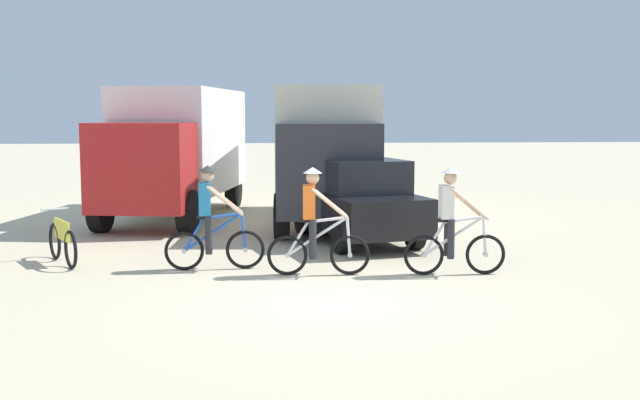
# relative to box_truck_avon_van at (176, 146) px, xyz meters

# --- Properties ---
(ground_plane) EXTENTS (120.00, 120.00, 0.00)m
(ground_plane) POSITION_rel_box_truck_avon_van_xyz_m (3.22, -9.23, -1.87)
(ground_plane) COLOR beige
(box_truck_avon_van) EXTENTS (3.45, 7.05, 3.35)m
(box_truck_avon_van) POSITION_rel_box_truck_avon_van_xyz_m (0.00, 0.00, 0.00)
(box_truck_avon_van) COLOR white
(box_truck_avon_van) RESTS_ON ground
(box_truck_cream_rv) EXTENTS (2.84, 6.90, 3.35)m
(box_truck_cream_rv) POSITION_rel_box_truck_avon_van_xyz_m (3.85, -1.16, 0.00)
(box_truck_cream_rv) COLOR beige
(box_truck_cream_rv) RESTS_ON ground
(sedan_parked) EXTENTS (2.70, 4.50, 1.76)m
(sedan_parked) POSITION_rel_box_truck_avon_van_xyz_m (4.20, -4.20, -0.99)
(sedan_parked) COLOR black
(sedan_parked) RESTS_ON ground
(cyclist_orange_shirt) EXTENTS (1.73, 0.52, 1.82)m
(cyclist_orange_shirt) POSITION_rel_box_truck_avon_van_xyz_m (1.32, -6.92, -1.03)
(cyclist_orange_shirt) COLOR black
(cyclist_orange_shirt) RESTS_ON ground
(cyclist_cowboy_hat) EXTENTS (1.73, 0.52, 1.82)m
(cyclist_cowboy_hat) POSITION_rel_box_truck_avon_van_xyz_m (3.08, -7.50, -1.03)
(cyclist_cowboy_hat) COLOR black
(cyclist_cowboy_hat) RESTS_ON ground
(cyclist_near_camera) EXTENTS (1.73, 0.52, 1.82)m
(cyclist_near_camera) POSITION_rel_box_truck_avon_van_xyz_m (5.37, -7.65, -1.03)
(cyclist_near_camera) COLOR black
(cyclist_near_camera) RESTS_ON ground
(bicycle_spare) EXTENTS (0.91, 1.54, 0.97)m
(bicycle_spare) POSITION_rel_box_truck_avon_van_xyz_m (-1.39, -6.18, -1.48)
(bicycle_spare) COLOR black
(bicycle_spare) RESTS_ON ground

